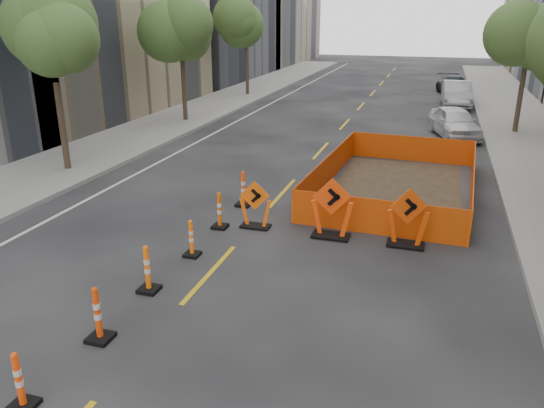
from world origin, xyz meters
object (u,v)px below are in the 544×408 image
(channelizer_2, at_px, (19,381))
(parked_car_mid, at_px, (457,94))
(chevron_sign_center, at_px, (332,208))
(parked_car_far, at_px, (454,85))
(channelizer_6, at_px, (219,210))
(channelizer_4, at_px, (147,269))
(channelizer_7, at_px, (243,189))
(channelizer_3, at_px, (97,314))
(channelizer_5, at_px, (191,238))
(chevron_sign_left, at_px, (255,204))
(parked_car_near, at_px, (454,122))
(chevron_sign_right, at_px, (408,217))

(channelizer_2, relative_size, parked_car_mid, 0.21)
(chevron_sign_center, relative_size, parked_car_far, 0.36)
(channelizer_6, bearing_deg, channelizer_4, -91.50)
(channelizer_6, bearing_deg, channelizer_7, 89.76)
(channelizer_6, bearing_deg, parked_car_mid, 74.14)
(channelizer_3, xyz_separation_m, parked_car_mid, (6.60, 28.73, 0.23))
(channelizer_4, xyz_separation_m, parked_car_mid, (6.66, 26.86, 0.24))
(channelizer_2, xyz_separation_m, channelizer_3, (0.08, 1.88, 0.05))
(channelizer_4, distance_m, chevron_sign_center, 5.13)
(channelizer_5, relative_size, chevron_sign_left, 0.70)
(channelizer_4, relative_size, parked_car_near, 0.26)
(channelizer_7, xyz_separation_m, chevron_sign_left, (0.93, -1.55, 0.12))
(channelizer_3, relative_size, parked_car_far, 0.24)
(channelizer_6, xyz_separation_m, parked_car_far, (6.46, 28.37, 0.15))
(channelizer_2, bearing_deg, parked_car_near, 73.26)
(chevron_sign_center, relative_size, parked_car_mid, 0.35)
(parked_car_far, bearing_deg, channelizer_3, -112.13)
(channelizer_4, height_order, channelizer_6, channelizer_4)
(parked_car_near, bearing_deg, channelizer_7, -133.68)
(channelizer_4, height_order, parked_car_near, parked_car_near)
(parked_car_far, bearing_deg, chevron_sign_left, -112.46)
(channelizer_6, height_order, parked_car_far, parked_car_far)
(channelizer_2, distance_m, chevron_sign_center, 8.42)
(channelizer_6, height_order, parked_car_near, parked_car_near)
(channelizer_7, distance_m, chevron_sign_center, 3.48)
(channelizer_3, distance_m, chevron_sign_right, 7.79)
(channelizer_6, xyz_separation_m, parked_car_near, (6.33, 13.95, 0.19))
(parked_car_near, xyz_separation_m, parked_car_far, (0.12, 14.43, -0.04))
(parked_car_mid, height_order, parked_car_far, parked_car_mid)
(channelizer_4, distance_m, parked_car_near, 18.83)
(channelizer_2, distance_m, channelizer_5, 5.63)
(channelizer_4, xyz_separation_m, chevron_sign_center, (3.18, 4.02, 0.30))
(channelizer_6, height_order, chevron_sign_left, chevron_sign_left)
(channelizer_5, height_order, channelizer_6, channelizer_6)
(channelizer_3, xyz_separation_m, chevron_sign_center, (3.12, 5.90, 0.28))
(chevron_sign_right, relative_size, parked_car_mid, 0.33)
(chevron_sign_center, bearing_deg, parked_car_mid, 63.94)
(chevron_sign_right, bearing_deg, parked_car_near, 62.11)
(chevron_sign_center, bearing_deg, parked_car_near, 59.23)
(channelizer_5, height_order, chevron_sign_right, chevron_sign_right)
(channelizer_6, distance_m, chevron_sign_right, 5.04)
(channelizer_3, relative_size, channelizer_5, 1.15)
(channelizer_2, relative_size, channelizer_5, 1.04)
(chevron_sign_left, xyz_separation_m, parked_car_mid, (5.63, 22.77, 0.10))
(channelizer_2, bearing_deg, channelizer_6, 89.09)
(parked_car_near, distance_m, parked_car_mid, 9.16)
(parked_car_mid, bearing_deg, parked_car_far, 88.35)
(channelizer_3, distance_m, channelizer_7, 7.51)
(parked_car_mid, bearing_deg, channelizer_6, -108.69)
(parked_car_near, relative_size, parked_car_far, 0.91)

